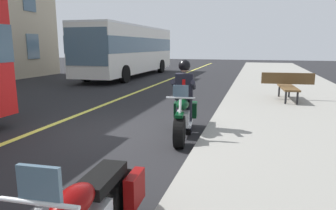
# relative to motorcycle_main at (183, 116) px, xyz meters

# --- Properties ---
(ground_plane) EXTENTS (80.00, 80.00, 0.00)m
(ground_plane) POSITION_rel_motorcycle_main_xyz_m (0.20, -1.52, -0.45)
(ground_plane) COLOR black
(sidewalk_curb) EXTENTS (60.00, 5.00, 0.15)m
(sidewalk_curb) POSITION_rel_motorcycle_main_xyz_m (0.20, 2.98, -0.38)
(sidewalk_curb) COLOR gray
(sidewalk_curb) RESTS_ON ground_plane
(lane_center_stripe) EXTENTS (60.00, 0.16, 0.01)m
(lane_center_stripe) POSITION_rel_motorcycle_main_xyz_m (0.20, -3.52, -0.45)
(lane_center_stripe) COLOR #E5DB4C
(lane_center_stripe) RESTS_ON ground_plane
(motorcycle_main) EXTENTS (2.22, 0.79, 1.26)m
(motorcycle_main) POSITION_rel_motorcycle_main_xyz_m (0.00, 0.00, 0.00)
(motorcycle_main) COLOR black
(motorcycle_main) RESTS_ON ground_plane
(rider_main) EXTENTS (0.68, 0.61, 1.74)m
(rider_main) POSITION_rel_motorcycle_main_xyz_m (-0.19, -0.03, 0.58)
(rider_main) COLOR black
(rider_main) RESTS_ON ground_plane
(bus_far) EXTENTS (11.05, 2.70, 3.30)m
(bus_far) POSITION_rel_motorcycle_main_xyz_m (-12.45, -6.64, 1.42)
(bus_far) COLOR white
(bus_far) RESTS_ON ground_plane
(bench_sidewalk) EXTENTS (1.83, 1.80, 0.95)m
(bench_sidewalk) POSITION_rel_motorcycle_main_xyz_m (-4.80, 2.67, 0.26)
(bench_sidewalk) COLOR brown
(bench_sidewalk) RESTS_ON sidewalk_curb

